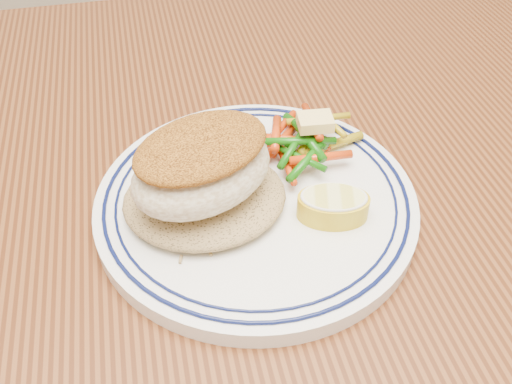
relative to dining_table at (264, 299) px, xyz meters
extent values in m
cube|color=#46200E|center=(0.00, 0.00, 0.08)|extent=(1.50, 0.90, 0.04)
cylinder|color=white|center=(0.00, 0.02, 0.10)|extent=(0.26, 0.26, 0.01)
torus|color=#0A113F|center=(0.00, 0.02, 0.11)|extent=(0.25, 0.25, 0.00)
torus|color=#0A113F|center=(0.00, 0.02, 0.11)|extent=(0.23, 0.23, 0.00)
ellipsoid|color=#977A4B|center=(-0.04, 0.02, 0.12)|extent=(0.13, 0.11, 0.02)
ellipsoid|color=beige|center=(-0.05, 0.01, 0.15)|extent=(0.14, 0.12, 0.05)
ellipsoid|color=#9A5B18|center=(-0.04, 0.02, 0.17)|extent=(0.13, 0.11, 0.02)
cylinder|color=red|center=(0.05, 0.06, 0.11)|extent=(0.05, 0.05, 0.01)
cylinder|color=#AB9412|center=(0.08, 0.06, 0.12)|extent=(0.06, 0.02, 0.01)
cylinder|color=red|center=(0.04, 0.09, 0.12)|extent=(0.05, 0.05, 0.01)
cylinder|color=red|center=(0.03, 0.07, 0.12)|extent=(0.05, 0.04, 0.01)
cylinder|color=#AB9412|center=(0.06, 0.07, 0.12)|extent=(0.04, 0.04, 0.01)
cylinder|color=red|center=(0.03, 0.04, 0.12)|extent=(0.01, 0.05, 0.01)
cylinder|color=red|center=(0.03, 0.08, 0.12)|extent=(0.05, 0.03, 0.01)
cylinder|color=red|center=(0.07, 0.08, 0.12)|extent=(0.01, 0.06, 0.01)
cylinder|color=red|center=(0.03, 0.08, 0.12)|extent=(0.05, 0.05, 0.01)
cylinder|color=red|center=(0.06, 0.04, 0.13)|extent=(0.06, 0.01, 0.01)
cylinder|color=#13570A|center=(0.05, 0.07, 0.13)|extent=(0.05, 0.04, 0.01)
cylinder|color=#13570A|center=(0.05, 0.08, 0.13)|extent=(0.03, 0.05, 0.01)
cylinder|color=#13570A|center=(0.05, 0.04, 0.13)|extent=(0.05, 0.05, 0.01)
cylinder|color=#13570A|center=(0.04, 0.05, 0.13)|extent=(0.04, 0.05, 0.01)
cylinder|color=red|center=(0.03, 0.07, 0.13)|extent=(0.02, 0.05, 0.01)
cylinder|color=#13570A|center=(0.05, 0.06, 0.13)|extent=(0.02, 0.05, 0.01)
cylinder|color=#AB9412|center=(0.07, 0.09, 0.13)|extent=(0.06, 0.01, 0.01)
cylinder|color=#13570A|center=(0.04, 0.05, 0.13)|extent=(0.04, 0.05, 0.01)
cylinder|color=#13570A|center=(0.04, 0.06, 0.13)|extent=(0.06, 0.01, 0.01)
cylinder|color=#AB9412|center=(0.08, 0.08, 0.13)|extent=(0.01, 0.05, 0.01)
cylinder|color=red|center=(0.06, 0.08, 0.13)|extent=(0.01, 0.06, 0.01)
cube|color=#FFDF7C|center=(0.06, 0.06, 0.15)|extent=(0.03, 0.02, 0.01)
torus|color=white|center=(0.05, -0.01, 0.13)|extent=(0.06, 0.06, 0.00)
camera|label=1|loc=(-0.08, -0.31, 0.43)|focal=40.00mm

